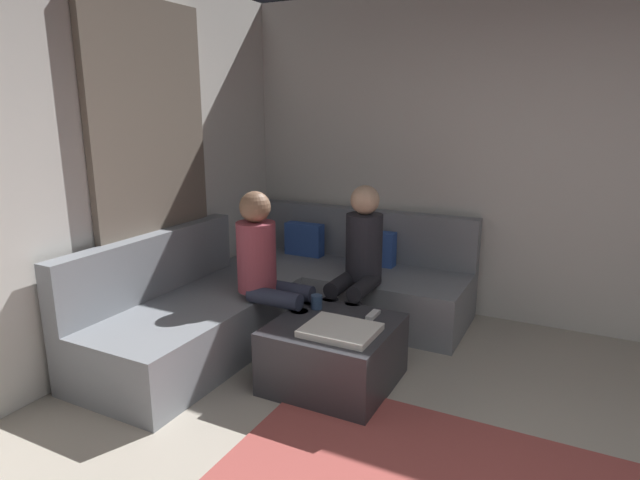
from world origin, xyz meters
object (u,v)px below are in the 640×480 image
at_px(person_on_couch_side, 268,268).
at_px(coffee_mug, 317,302).
at_px(person_on_couch_back, 359,259).
at_px(sectional_couch, 285,295).
at_px(ottoman, 334,353).
at_px(game_remote, 373,315).

bearing_deg(person_on_couch_side, coffee_mug, 91.11).
bearing_deg(person_on_couch_back, coffee_mug, 79.35).
bearing_deg(coffee_mug, sectional_couch, 139.41).
height_order(sectional_couch, person_on_couch_side, person_on_couch_side).
distance_m(ottoman, game_remote, 0.36).
xyz_separation_m(person_on_couch_back, person_on_couch_side, (-0.48, -0.52, 0.00)).
distance_m(coffee_mug, person_on_couch_side, 0.43).
bearing_deg(sectional_couch, coffee_mug, -40.59).
distance_m(sectional_couch, person_on_couch_side, 0.61).
distance_m(coffee_mug, game_remote, 0.40).
xyz_separation_m(sectional_couch, ottoman, (0.75, -0.63, -0.07)).
height_order(game_remote, person_on_couch_side, person_on_couch_side).
height_order(coffee_mug, person_on_couch_back, person_on_couch_back).
xyz_separation_m(coffee_mug, person_on_couch_back, (0.10, 0.51, 0.19)).
distance_m(sectional_couch, ottoman, 0.98).
bearing_deg(person_on_couch_back, person_on_couch_side, 47.24).
height_order(ottoman, coffee_mug, coffee_mug).
height_order(ottoman, person_on_couch_back, person_on_couch_back).
bearing_deg(coffee_mug, game_remote, 5.71).
xyz_separation_m(coffee_mug, game_remote, (0.40, 0.04, -0.04)).
relative_size(sectional_couch, game_remote, 17.00).
bearing_deg(coffee_mug, person_on_couch_back, 79.35).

